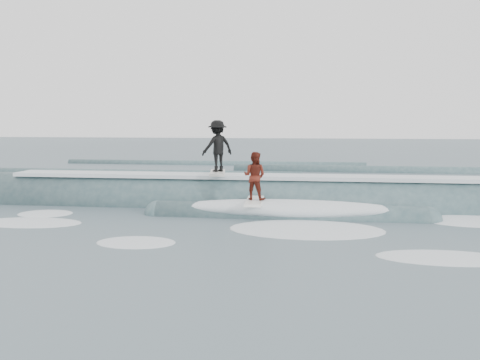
# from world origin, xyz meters

# --- Properties ---
(ground) EXTENTS (160.00, 160.00, 0.00)m
(ground) POSITION_xyz_m (0.00, 0.00, 0.00)
(ground) COLOR #40525E
(ground) RESTS_ON ground
(breaking_wave) EXTENTS (22.74, 3.91, 2.26)m
(breaking_wave) POSITION_xyz_m (0.22, 3.47, 0.04)
(breaking_wave) COLOR #324D54
(breaking_wave) RESTS_ON ground
(surfer_black) EXTENTS (1.43, 2.06, 2.04)m
(surfer_black) POSITION_xyz_m (-1.00, 3.74, 2.21)
(surfer_black) COLOR silver
(surfer_black) RESTS_ON ground
(surfer_red) EXTENTS (0.91, 2.02, 1.72)m
(surfer_red) POSITION_xyz_m (0.66, 1.54, 1.28)
(surfer_red) COLOR white
(surfer_red) RESTS_ON ground
(whitewater) EXTENTS (17.02, 6.98, 0.10)m
(whitewater) POSITION_xyz_m (1.05, -0.78, 0.00)
(whitewater) COLOR white
(whitewater) RESTS_ON ground
(far_swells) EXTENTS (39.57, 8.65, 0.80)m
(far_swells) POSITION_xyz_m (-0.50, 17.65, 0.00)
(far_swells) COLOR #324D54
(far_swells) RESTS_ON ground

